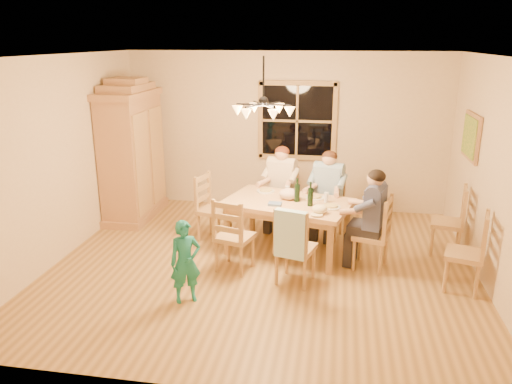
% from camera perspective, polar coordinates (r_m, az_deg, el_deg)
% --- Properties ---
extents(floor, '(5.50, 5.50, 0.00)m').
position_cam_1_polar(floor, '(6.71, 0.77, -8.39)').
color(floor, olive).
rests_on(floor, ground).
extents(ceiling, '(5.50, 5.00, 0.02)m').
position_cam_1_polar(ceiling, '(6.06, 0.88, 15.31)').
color(ceiling, white).
rests_on(ceiling, wall_back).
extents(wall_back, '(5.50, 0.02, 2.70)m').
position_cam_1_polar(wall_back, '(8.67, 3.38, 6.88)').
color(wall_back, beige).
rests_on(wall_back, floor).
extents(wall_left, '(0.02, 5.00, 2.70)m').
position_cam_1_polar(wall_left, '(7.19, -21.43, 3.55)').
color(wall_left, beige).
rests_on(wall_left, floor).
extents(wall_right, '(0.02, 5.00, 2.70)m').
position_cam_1_polar(wall_right, '(6.44, 25.77, 1.55)').
color(wall_right, beige).
rests_on(wall_right, floor).
extents(window, '(1.30, 0.06, 1.30)m').
position_cam_1_polar(window, '(8.59, 4.71, 8.10)').
color(window, black).
rests_on(window, wall_back).
extents(painting, '(0.06, 0.78, 0.64)m').
position_cam_1_polar(painting, '(7.52, 23.36, 5.84)').
color(painting, '#9E6C44').
rests_on(painting, wall_right).
extents(chandelier, '(0.77, 0.68, 0.71)m').
position_cam_1_polar(chandelier, '(6.11, 0.85, 9.46)').
color(chandelier, black).
rests_on(chandelier, ceiling).
extents(armoire, '(0.66, 1.40, 2.30)m').
position_cam_1_polar(armoire, '(8.47, -13.95, 4.12)').
color(armoire, '#9E6C44').
rests_on(armoire, floor).
extents(dining_table, '(1.89, 1.43, 0.76)m').
position_cam_1_polar(dining_table, '(6.88, 3.65, -1.86)').
color(dining_table, tan).
rests_on(dining_table, floor).
extents(chair_far_left, '(0.54, 0.52, 0.99)m').
position_cam_1_polar(chair_far_left, '(7.84, 2.87, -2.17)').
color(chair_far_left, '#A47248').
rests_on(chair_far_left, floor).
extents(chair_far_right, '(0.54, 0.52, 0.99)m').
position_cam_1_polar(chair_far_right, '(7.61, 8.08, -2.93)').
color(chair_far_right, '#A47248').
rests_on(chair_far_right, floor).
extents(chair_near_left, '(0.54, 0.52, 0.99)m').
position_cam_1_polar(chair_near_left, '(6.50, -2.45, -6.37)').
color(chair_near_left, '#A47248').
rests_on(chair_near_left, floor).
extents(chair_near_right, '(0.54, 0.52, 0.99)m').
position_cam_1_polar(chair_near_right, '(6.19, 4.53, -7.67)').
color(chair_near_right, '#A47248').
rests_on(chair_near_right, floor).
extents(chair_end_left, '(0.52, 0.54, 0.99)m').
position_cam_1_polar(chair_end_left, '(7.48, -4.75, -3.19)').
color(chair_end_left, '#A47248').
rests_on(chair_end_left, floor).
extents(chair_end_right, '(0.52, 0.54, 0.99)m').
position_cam_1_polar(chair_end_right, '(6.71, 12.95, -6.04)').
color(chair_end_right, '#A47248').
rests_on(chair_end_right, floor).
extents(adult_woman, '(0.48, 0.51, 0.87)m').
position_cam_1_polar(adult_woman, '(7.68, 2.92, 1.62)').
color(adult_woman, beige).
rests_on(adult_woman, floor).
extents(adult_plaid_man, '(0.48, 0.51, 0.87)m').
position_cam_1_polar(adult_plaid_man, '(7.44, 8.25, 0.96)').
color(adult_plaid_man, teal).
rests_on(adult_plaid_man, floor).
extents(adult_slate_man, '(0.51, 0.48, 0.87)m').
position_cam_1_polar(adult_slate_man, '(6.52, 13.26, -1.69)').
color(adult_slate_man, '#44496D').
rests_on(adult_slate_man, floor).
extents(towel, '(0.39, 0.20, 0.58)m').
position_cam_1_polar(towel, '(5.87, 3.96, -4.86)').
color(towel, '#B1E0F0').
rests_on(towel, chair_near_right).
extents(wine_bottle_a, '(0.08, 0.08, 0.33)m').
position_cam_1_polar(wine_bottle_a, '(6.79, 4.73, 0.24)').
color(wine_bottle_a, black).
rests_on(wine_bottle_a, dining_table).
extents(wine_bottle_b, '(0.08, 0.08, 0.33)m').
position_cam_1_polar(wine_bottle_b, '(6.63, 6.24, -0.22)').
color(wine_bottle_b, black).
rests_on(wine_bottle_b, dining_table).
extents(plate_woman, '(0.26, 0.26, 0.02)m').
position_cam_1_polar(plate_woman, '(7.25, 1.11, 0.10)').
color(plate_woman, white).
rests_on(plate_woman, dining_table).
extents(plate_plaid, '(0.26, 0.26, 0.02)m').
position_cam_1_polar(plate_plaid, '(6.99, 6.76, -0.66)').
color(plate_plaid, white).
rests_on(plate_plaid, dining_table).
extents(plate_slate, '(0.26, 0.26, 0.02)m').
position_cam_1_polar(plate_slate, '(6.64, 8.54, -1.72)').
color(plate_slate, white).
rests_on(plate_slate, dining_table).
extents(wine_glass_a, '(0.06, 0.06, 0.14)m').
position_cam_1_polar(wine_glass_a, '(7.06, 3.61, 0.13)').
color(wine_glass_a, silver).
rests_on(wine_glass_a, dining_table).
extents(wine_glass_b, '(0.06, 0.06, 0.14)m').
position_cam_1_polar(wine_glass_b, '(6.83, 8.03, -0.62)').
color(wine_glass_b, silver).
rests_on(wine_glass_b, dining_table).
extents(cap, '(0.20, 0.20, 0.11)m').
position_cam_1_polar(cap, '(6.40, 7.27, -1.94)').
color(cap, beige).
rests_on(cap, dining_table).
extents(napkin, '(0.21, 0.18, 0.03)m').
position_cam_1_polar(napkin, '(6.68, 2.18, -1.36)').
color(napkin, slate).
rests_on(napkin, dining_table).
extents(cloth_bundle, '(0.28, 0.22, 0.15)m').
position_cam_1_polar(cloth_bundle, '(6.90, 3.81, -0.22)').
color(cloth_bundle, '#C3A48D').
rests_on(cloth_bundle, dining_table).
extents(child, '(0.42, 0.38, 0.97)m').
position_cam_1_polar(child, '(5.73, -8.07, -7.90)').
color(child, '#1B7B75').
rests_on(child, floor).
extents(chair_spare_front, '(0.52, 0.54, 0.99)m').
position_cam_1_polar(chair_spare_front, '(6.49, 22.56, -7.81)').
color(chair_spare_front, '#A47248').
rests_on(chair_spare_front, floor).
extents(chair_spare_back, '(0.50, 0.51, 0.99)m').
position_cam_1_polar(chair_spare_back, '(7.44, 20.86, -4.41)').
color(chair_spare_back, '#A47248').
rests_on(chair_spare_back, floor).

